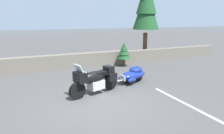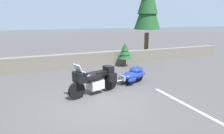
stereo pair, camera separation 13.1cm
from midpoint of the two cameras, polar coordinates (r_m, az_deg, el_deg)
name	(u,v)px [view 2 (the right image)]	position (r m, az deg, el deg)	size (l,w,h in m)	color
ground_plane	(98,102)	(7.48, -3.53, -9.78)	(80.00, 80.00, 0.00)	#4C4C4F
stone_guard_wall	(62,62)	(12.41, -13.67, 1.39)	(24.00, 0.56, 0.90)	slate
distant_ridgeline	(29,8)	(102.17, -22.60, 15.28)	(240.00, 80.00, 16.00)	#7F93AD
touring_motorcycle	(94,79)	(8.04, -4.57, -3.41)	(2.25, 1.15, 1.33)	black
car_shaped_trailer	(134,74)	(9.55, 6.54, -2.05)	(2.21, 1.12, 0.76)	black
pine_tree_tall	(148,1)	(15.63, 10.46, 17.93)	(1.95, 1.95, 6.76)	brown
pine_sapling_near	(125,51)	(12.80, 3.99, 4.46)	(0.88, 0.88, 1.53)	brown
parking_stripe_marker	(186,105)	(7.68, 20.81, -10.00)	(0.12, 3.60, 0.01)	silver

